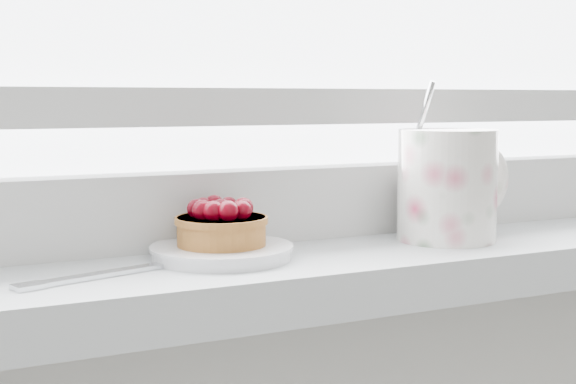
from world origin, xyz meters
TOP-DOWN VIEW (x-y plane):
  - saucer at (-0.08, 1.90)m, footprint 0.12×0.12m
  - raspberry_tart at (-0.08, 1.90)m, footprint 0.08×0.08m
  - floral_mug at (0.15, 1.89)m, footprint 0.14×0.11m
  - fork at (-0.16, 1.88)m, footprint 0.22×0.08m

SIDE VIEW (x-z plane):
  - fork at x=-0.16m, z-range 0.94..0.94m
  - saucer at x=-0.08m, z-range 0.94..0.95m
  - raspberry_tart at x=-0.08m, z-range 0.95..0.99m
  - floral_mug at x=0.15m, z-range 0.92..1.07m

